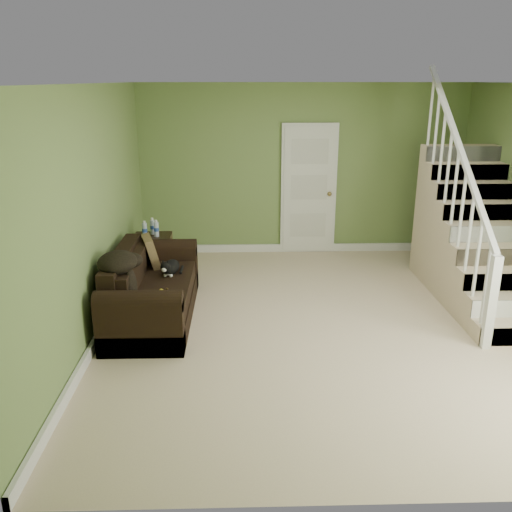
{
  "coord_description": "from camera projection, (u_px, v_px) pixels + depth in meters",
  "views": [
    {
      "loc": [
        -0.96,
        -5.58,
        2.64
      ],
      "look_at": [
        -0.79,
        0.14,
        0.77
      ],
      "focal_mm": 38.0,
      "sensor_mm": 36.0,
      "label": 1
    }
  ],
  "objects": [
    {
      "name": "side_table",
      "position": [
        153.0,
        257.0,
        7.46
      ],
      "size": [
        0.51,
        0.51,
        0.84
      ],
      "rotation": [
        0.0,
        0.0,
        0.02
      ],
      "color": "black",
      "rests_on": "floor"
    },
    {
      "name": "baseboard_back",
      "position": [
        301.0,
        248.0,
        8.71
      ],
      "size": [
        5.0,
        0.04,
        0.12
      ],
      "primitive_type": "cube",
      "color": "white",
      "rests_on": "floor"
    },
    {
      "name": "baseboard_left",
      "position": [
        107.0,
        321.0,
        6.06
      ],
      "size": [
        0.04,
        5.5,
        0.12
      ],
      "primitive_type": "cube",
      "color": "white",
      "rests_on": "floor"
    },
    {
      "name": "throw_pillow",
      "position": [
        152.0,
        252.0,
        6.7
      ],
      "size": [
        0.29,
        0.43,
        0.41
      ],
      "primitive_type": "cube",
      "rotation": [
        0.0,
        -0.24,
        0.28
      ],
      "color": "#523B21",
      "rests_on": "sofa"
    },
    {
      "name": "door",
      "position": [
        309.0,
        190.0,
        8.41
      ],
      "size": [
        0.86,
        0.12,
        2.02
      ],
      "color": "white",
      "rests_on": "floor"
    },
    {
      "name": "staircase",
      "position": [
        472.0,
        243.0,
        6.92
      ],
      "size": [
        1.0,
        2.51,
        2.82
      ],
      "color": "#C9B191",
      "rests_on": "floor"
    },
    {
      "name": "wall_front",
      "position": [
        408.0,
        323.0,
        3.13
      ],
      "size": [
        5.0,
        0.04,
        2.6
      ],
      "primitive_type": "cube",
      "color": "#6F8C4B",
      "rests_on": "floor"
    },
    {
      "name": "banana",
      "position": [
        162.0,
        293.0,
        5.8
      ],
      "size": [
        0.1,
        0.21,
        0.06
      ],
      "primitive_type": "ellipsoid",
      "rotation": [
        0.0,
        0.0,
        0.22
      ],
      "color": "yellow",
      "rests_on": "sofa"
    },
    {
      "name": "floor",
      "position": [
        326.0,
        324.0,
        6.15
      ],
      "size": [
        5.0,
        5.5,
        0.01
      ],
      "primitive_type": "cube",
      "color": "#C9B191",
      "rests_on": "ground"
    },
    {
      "name": "throw_blanket",
      "position": [
        117.0,
        262.0,
        5.65
      ],
      "size": [
        0.42,
        0.55,
        0.22
      ],
      "primitive_type": "ellipsoid",
      "rotation": [
        0.0,
        0.0,
        -0.05
      ],
      "color": "black",
      "rests_on": "sofa"
    },
    {
      "name": "sofa",
      "position": [
        150.0,
        293.0,
        6.23
      ],
      "size": [
        0.87,
        2.01,
        0.79
      ],
      "color": "black",
      "rests_on": "floor"
    },
    {
      "name": "wall_back",
      "position": [
        302.0,
        170.0,
        8.35
      ],
      "size": [
        5.0,
        0.04,
        2.6
      ],
      "primitive_type": "cube",
      "color": "#6F8C4B",
      "rests_on": "floor"
    },
    {
      "name": "cat",
      "position": [
        171.0,
        268.0,
        6.4
      ],
      "size": [
        0.25,
        0.48,
        0.23
      ],
      "rotation": [
        0.0,
        0.0,
        -0.25
      ],
      "color": "black",
      "rests_on": "sofa"
    },
    {
      "name": "ceiling",
      "position": [
        337.0,
        83.0,
        5.34
      ],
      "size": [
        5.0,
        5.5,
        0.01
      ],
      "primitive_type": "cube",
      "color": "white",
      "rests_on": "wall_back"
    },
    {
      "name": "wall_left",
      "position": [
        94.0,
        214.0,
        5.67
      ],
      "size": [
        0.04,
        5.5,
        2.6
      ],
      "primitive_type": "cube",
      "color": "#6F8C4B",
      "rests_on": "floor"
    }
  ]
}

